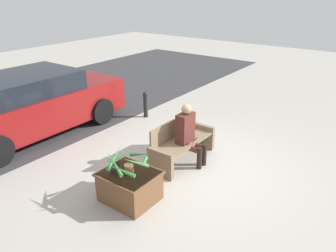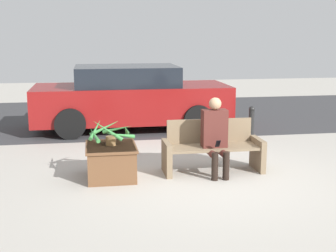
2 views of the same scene
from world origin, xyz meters
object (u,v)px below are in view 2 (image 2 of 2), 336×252
bench (212,148)px  parked_car (131,98)px  planter_box (111,160)px  potted_plant (110,133)px  bollard_post (251,122)px  person_seated (215,133)px

bench → parked_car: 3.81m
parked_car → planter_box: bearing=-99.7°
planter_box → potted_plant: (-0.01, 0.00, 0.45)m
bench → bollard_post: 2.57m
planter_box → bollard_post: 3.81m
bench → planter_box: (-1.66, -0.10, -0.10)m
bench → parked_car: size_ratio=0.36×
potted_plant → parked_car: 3.81m
person_seated → bollard_post: bearing=58.4°
person_seated → bollard_post: 2.73m
bench → potted_plant: potted_plant is taller
planter_box → potted_plant: size_ratio=1.19×
potted_plant → bollard_post: bearing=35.8°
person_seated → potted_plant: bearing=177.5°
parked_car → bollard_post: size_ratio=6.32×
person_seated → planter_box: (-1.66, 0.07, -0.39)m
bench → person_seated: bearing=-89.4°
person_seated → bollard_post: (1.42, 2.31, -0.29)m
potted_plant → bollard_post: size_ratio=1.07×
potted_plant → planter_box: bearing=-7.4°
person_seated → planter_box: 1.71m
person_seated → potted_plant: person_seated is taller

